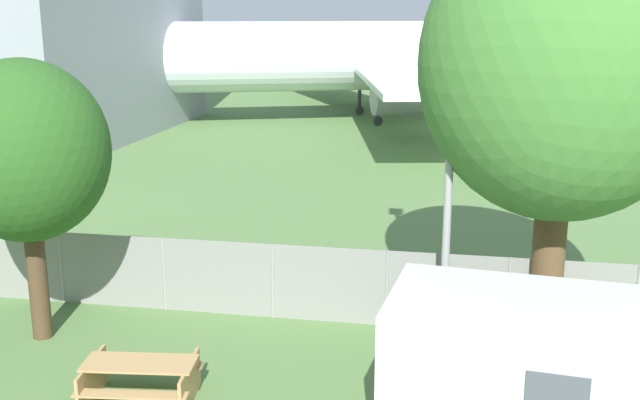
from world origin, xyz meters
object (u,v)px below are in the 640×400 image
tree_behind_benches (563,65)px  airplane (349,57)px  picnic_bench_near_cabin (140,377)px  portable_cabin (515,376)px  tree_left_of_cabin (25,152)px

tree_behind_benches → airplane: bearing=105.5°
picnic_bench_near_cabin → tree_behind_benches: 9.74m
portable_cabin → airplane: bearing=108.5°
tree_left_of_cabin → airplane: bearing=87.3°
portable_cabin → picnic_bench_near_cabin: portable_cabin is taller
picnic_bench_near_cabin → tree_behind_benches: size_ratio=0.24×
portable_cabin → tree_left_of_cabin: (-9.45, 2.44, 2.73)m
tree_left_of_cabin → tree_behind_benches: size_ratio=0.66×
tree_left_of_cabin → tree_behind_benches: (10.36, 1.82, 1.71)m
airplane → portable_cabin: 36.78m
airplane → tree_behind_benches: 32.81m
picnic_bench_near_cabin → tree_left_of_cabin: 5.18m
portable_cabin → picnic_bench_near_cabin: 6.35m
airplane → tree_behind_benches: size_ratio=4.94×
airplane → portable_cabin: bearing=82.3°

